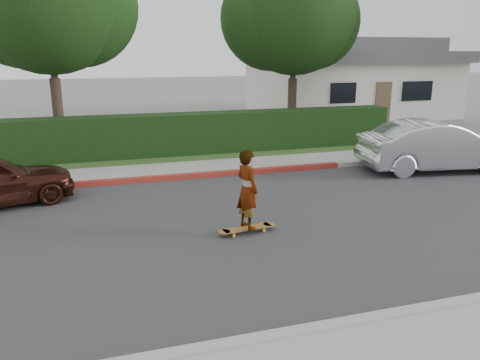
# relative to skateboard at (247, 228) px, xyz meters

# --- Properties ---
(ground) EXTENTS (120.00, 120.00, 0.00)m
(ground) POSITION_rel_skateboard_xyz_m (3.45, 0.45, -0.11)
(ground) COLOR slate
(ground) RESTS_ON ground
(road) EXTENTS (60.00, 8.00, 0.01)m
(road) POSITION_rel_skateboard_xyz_m (3.45, 0.45, -0.11)
(road) COLOR #2D2D30
(road) RESTS_ON ground
(curb_far) EXTENTS (60.00, 0.20, 0.15)m
(curb_far) POSITION_rel_skateboard_xyz_m (3.45, 4.55, -0.04)
(curb_far) COLOR #9E9E99
(curb_far) RESTS_ON ground
(curb_red_section) EXTENTS (12.00, 0.21, 0.15)m
(curb_red_section) POSITION_rel_skateboard_xyz_m (-1.55, 4.55, -0.03)
(curb_red_section) COLOR maroon
(curb_red_section) RESTS_ON ground
(sidewalk_far) EXTENTS (60.00, 1.60, 0.12)m
(sidewalk_far) POSITION_rel_skateboard_xyz_m (3.45, 5.45, -0.05)
(sidewalk_far) COLOR gray
(sidewalk_far) RESTS_ON ground
(planting_strip) EXTENTS (60.00, 1.60, 0.10)m
(planting_strip) POSITION_rel_skateboard_xyz_m (3.45, 7.05, -0.06)
(planting_strip) COLOR #2D4C1E
(planting_strip) RESTS_ON ground
(hedge) EXTENTS (15.00, 1.00, 1.50)m
(hedge) POSITION_rel_skateboard_xyz_m (0.45, 7.65, 0.64)
(hedge) COLOR black
(hedge) RESTS_ON ground
(tree_center) EXTENTS (5.66, 4.84, 7.44)m
(tree_center) POSITION_rel_skateboard_xyz_m (4.94, 9.63, 4.79)
(tree_center) COLOR #33261C
(tree_center) RESTS_ON ground
(house) EXTENTS (10.60, 8.60, 4.30)m
(house) POSITION_rel_skateboard_xyz_m (11.45, 16.44, 1.99)
(house) COLOR beige
(house) RESTS_ON ground
(skateboard) EXTENTS (1.29, 0.42, 0.12)m
(skateboard) POSITION_rel_skateboard_xyz_m (0.00, 0.00, 0.00)
(skateboard) COLOR #CE8538
(skateboard) RESTS_ON ground
(skateboarder) EXTENTS (0.54, 0.67, 1.61)m
(skateboarder) POSITION_rel_skateboard_xyz_m (0.00, -0.00, 0.82)
(skateboarder) COLOR white
(skateboarder) RESTS_ON skateboard
(car_silver) EXTENTS (4.88, 2.29, 1.55)m
(car_silver) POSITION_rel_skateboard_xyz_m (7.16, 3.28, 0.66)
(car_silver) COLOR silver
(car_silver) RESTS_ON ground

